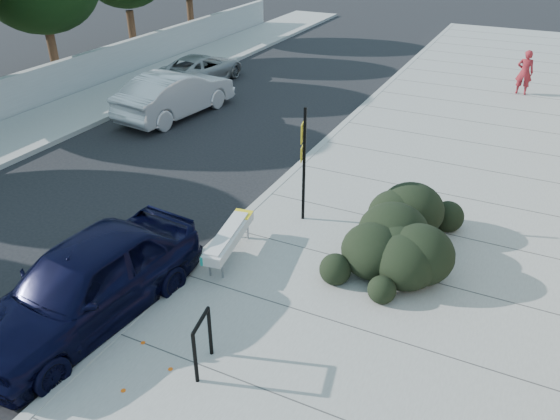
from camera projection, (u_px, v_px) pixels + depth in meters
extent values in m
plane|color=black|center=(182.00, 279.00, 11.41)|extent=(120.00, 120.00, 0.00)
cube|color=gray|center=(494.00, 226.00, 13.15)|extent=(11.20, 50.00, 0.15)
cube|color=gray|center=(38.00, 127.00, 18.91)|extent=(3.00, 50.00, 0.15)
cube|color=#9E9E99|center=(284.00, 180.00, 15.28)|extent=(0.22, 50.00, 0.17)
cube|color=#9E9E99|center=(70.00, 134.00, 18.33)|extent=(0.22, 50.00, 0.17)
cylinder|color=#332114|center=(55.00, 59.00, 22.63)|extent=(0.36, 0.36, 2.40)
cylinder|color=#332114|center=(133.00, 36.00, 26.55)|extent=(0.36, 0.36, 2.40)
cylinder|color=#332114|center=(191.00, 19.00, 30.46)|extent=(0.36, 0.36, 2.40)
cylinder|color=gray|center=(210.00, 268.00, 11.18)|extent=(0.05, 0.05, 0.39)
cylinder|color=gray|center=(222.00, 270.00, 11.11)|extent=(0.05, 0.05, 0.39)
cylinder|color=gray|center=(237.00, 230.00, 12.48)|extent=(0.05, 0.05, 0.39)
cylinder|color=gray|center=(248.00, 231.00, 12.41)|extent=(0.05, 0.05, 0.39)
cylinder|color=gray|center=(224.00, 241.00, 11.74)|extent=(0.29, 1.54, 0.04)
cylinder|color=gray|center=(235.00, 243.00, 11.68)|extent=(0.29, 1.54, 0.04)
cube|color=#B2B2B2|center=(229.00, 237.00, 11.64)|extent=(0.74, 2.08, 0.21)
cube|color=yellow|center=(242.00, 214.00, 12.26)|extent=(0.48, 0.47, 0.02)
cube|color=teal|center=(204.00, 259.00, 10.92)|extent=(0.09, 0.24, 0.19)
cylinder|color=black|center=(195.00, 358.00, 8.54)|extent=(0.07, 0.07, 0.99)
cylinder|color=black|center=(210.00, 331.00, 9.08)|extent=(0.07, 0.07, 0.99)
cylinder|color=black|center=(201.00, 321.00, 8.57)|extent=(0.19, 0.64, 0.07)
cube|color=black|center=(304.00, 166.00, 12.61)|extent=(0.08, 0.08, 2.82)
cube|color=yellow|center=(302.00, 133.00, 12.23)|extent=(0.10, 0.32, 0.46)
cube|color=yellow|center=(302.00, 153.00, 12.48)|extent=(0.09, 0.30, 0.35)
ellipsoid|color=black|center=(399.00, 224.00, 11.71)|extent=(2.66, 4.06, 1.40)
imported|color=black|center=(86.00, 283.00, 9.94)|extent=(2.39, 4.99, 1.64)
imported|color=silver|center=(176.00, 94.00, 19.84)|extent=(2.29, 5.06, 1.61)
imported|color=gray|center=(201.00, 69.00, 23.60)|extent=(2.27, 4.49, 1.22)
imported|color=maroon|center=(525.00, 72.00, 21.58)|extent=(0.64, 0.43, 1.74)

